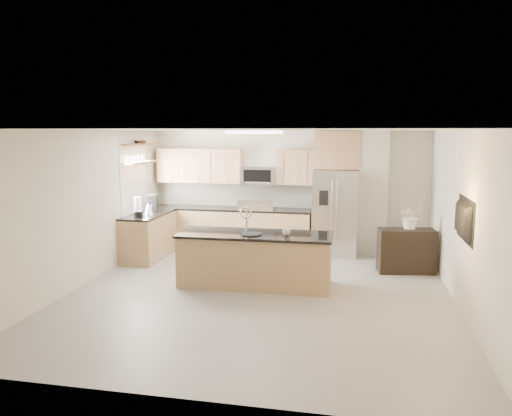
% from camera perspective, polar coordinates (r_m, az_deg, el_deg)
% --- Properties ---
extents(floor, '(6.50, 6.50, 0.00)m').
position_cam_1_polar(floor, '(8.09, 0.35, -9.81)').
color(floor, gray).
rests_on(floor, ground).
extents(ceiling, '(6.00, 6.50, 0.02)m').
position_cam_1_polar(ceiling, '(7.67, 0.36, 8.93)').
color(ceiling, white).
rests_on(ceiling, wall_back).
extents(wall_back, '(6.00, 0.02, 2.60)m').
position_cam_1_polar(wall_back, '(10.95, 3.61, 2.04)').
color(wall_back, beige).
rests_on(wall_back, floor).
extents(wall_front, '(6.00, 0.02, 2.60)m').
position_cam_1_polar(wall_front, '(4.70, -7.31, -7.06)').
color(wall_front, beige).
rests_on(wall_front, floor).
extents(wall_left, '(0.02, 6.50, 2.60)m').
position_cam_1_polar(wall_left, '(8.85, -19.08, -0.03)').
color(wall_left, beige).
rests_on(wall_left, floor).
extents(wall_right, '(0.02, 6.50, 2.60)m').
position_cam_1_polar(wall_right, '(7.79, 22.57, -1.35)').
color(wall_right, beige).
rests_on(wall_right, floor).
extents(back_counter, '(3.55, 0.66, 1.44)m').
position_cam_1_polar(back_counter, '(11.00, -2.99, -2.28)').
color(back_counter, tan).
rests_on(back_counter, floor).
extents(left_counter, '(0.66, 1.50, 0.92)m').
position_cam_1_polar(left_counter, '(10.47, -12.20, -3.11)').
color(left_counter, tan).
rests_on(left_counter, floor).
extents(range, '(0.76, 0.64, 1.14)m').
position_cam_1_polar(range, '(10.86, 0.19, -2.42)').
color(range, black).
rests_on(range, floor).
extents(upper_cabinets, '(3.50, 0.33, 0.75)m').
position_cam_1_polar(upper_cabinets, '(11.00, -3.24, 4.82)').
color(upper_cabinets, tan).
rests_on(upper_cabinets, wall_back).
extents(microwave, '(0.76, 0.40, 0.40)m').
position_cam_1_polar(microwave, '(10.82, 0.33, 3.73)').
color(microwave, '#B8B7BA').
rests_on(microwave, upper_cabinets).
extents(refrigerator, '(0.92, 0.78, 1.78)m').
position_cam_1_polar(refrigerator, '(10.55, 9.03, -0.56)').
color(refrigerator, '#B8B7BA').
rests_on(refrigerator, floor).
extents(partition_column, '(0.60, 0.30, 2.60)m').
position_cam_1_polar(partition_column, '(10.71, 13.20, 1.68)').
color(partition_column, beige).
rests_on(partition_column, floor).
extents(window, '(0.04, 1.15, 1.65)m').
position_cam_1_polar(window, '(10.42, -13.93, 3.39)').
color(window, white).
rests_on(window, wall_left).
extents(shelf_lower, '(0.30, 1.20, 0.04)m').
position_cam_1_polar(shelf_lower, '(10.44, -13.13, 5.08)').
color(shelf_lower, '#8F5E39').
rests_on(shelf_lower, wall_left).
extents(shelf_upper, '(0.30, 1.20, 0.04)m').
position_cam_1_polar(shelf_upper, '(10.42, -13.20, 7.11)').
color(shelf_upper, '#8F5E39').
rests_on(shelf_upper, wall_left).
extents(ceiling_fixture, '(1.00, 0.50, 0.06)m').
position_cam_1_polar(ceiling_fixture, '(9.32, -0.17, 8.65)').
color(ceiling_fixture, white).
rests_on(ceiling_fixture, ceiling).
extents(island, '(2.59, 0.97, 1.31)m').
position_cam_1_polar(island, '(8.43, -0.10, -5.87)').
color(island, tan).
rests_on(island, floor).
extents(credenza, '(1.06, 0.58, 0.81)m').
position_cam_1_polar(credenza, '(9.60, 16.79, -4.71)').
color(credenza, black).
rests_on(credenza, floor).
extents(cup, '(0.14, 0.14, 0.10)m').
position_cam_1_polar(cup, '(8.17, 3.52, -2.81)').
color(cup, silver).
rests_on(cup, island).
extents(platter, '(0.39, 0.39, 0.02)m').
position_cam_1_polar(platter, '(8.23, -0.57, -2.99)').
color(platter, black).
rests_on(platter, island).
extents(blender, '(0.17, 0.17, 0.40)m').
position_cam_1_polar(blender, '(9.95, -13.36, -0.05)').
color(blender, black).
rests_on(blender, left_counter).
extents(kettle, '(0.21, 0.21, 0.27)m').
position_cam_1_polar(kettle, '(10.29, -12.19, -0.05)').
color(kettle, '#B8B7BA').
rests_on(kettle, left_counter).
extents(coffee_maker, '(0.23, 0.26, 0.35)m').
position_cam_1_polar(coffee_maker, '(10.66, -11.72, 0.53)').
color(coffee_maker, black).
rests_on(coffee_maker, left_counter).
extents(bowl, '(0.39, 0.39, 0.08)m').
position_cam_1_polar(bowl, '(10.51, -12.99, 7.45)').
color(bowl, '#B8B7BA').
rests_on(bowl, shelf_upper).
extents(flower_vase, '(0.71, 0.63, 0.71)m').
position_cam_1_polar(flower_vase, '(9.51, 17.33, -0.21)').
color(flower_vase, white).
rests_on(flower_vase, credenza).
extents(television, '(0.14, 1.08, 0.62)m').
position_cam_1_polar(television, '(7.57, 22.21, -1.22)').
color(television, black).
rests_on(television, wall_right).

